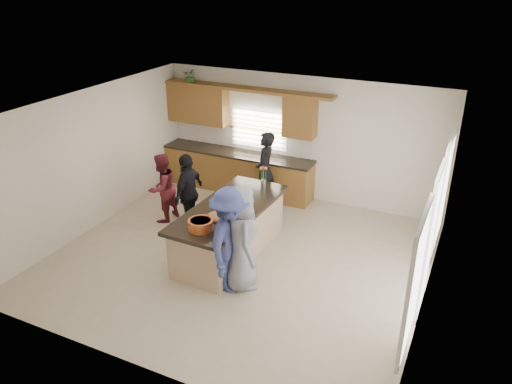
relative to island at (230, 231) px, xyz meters
The scene contains 18 objects.
floor 0.52m from the island, 22.28° to the right, with size 6.50×6.50×0.00m, color beige.
room_shell 1.47m from the island, 22.28° to the right, with size 6.52×6.02×2.81m.
back_cabinetry 2.94m from the island, 115.03° to the left, with size 4.08×0.66×2.46m.
right_wall_glazing 3.58m from the island, ahead, with size 0.06×4.00×2.25m.
island is the anchor object (origin of this frame).
platter_front 0.72m from the island, 87.62° to the right, with size 0.40×0.40×0.16m.
platter_mid 0.65m from the island, 75.74° to the left, with size 0.40×0.40×0.16m.
platter_back 0.81m from the island, 95.74° to the left, with size 0.40×0.40×0.16m.
salad_bowl 1.11m from the island, 91.92° to the right, with size 0.41×0.41×0.17m.
clear_cup 1.06m from the island, 79.70° to the right, with size 0.07×0.07×0.09m, color white.
plate_stack 0.95m from the island, 95.39° to the left, with size 0.22×0.22×0.05m, color #BC8CCD.
flower_vase 1.30m from the island, 79.65° to the left, with size 0.14×0.14×0.43m.
potted_plant 4.22m from the island, 131.57° to the left, with size 0.33×0.29×0.37m, color #387A31.
woman_left_back 2.10m from the island, 96.22° to the left, with size 0.63×0.41×1.72m, color black.
woman_left_mid 1.99m from the island, 163.04° to the left, with size 0.71×0.56×1.47m, color maroon.
woman_left_front 1.30m from the island, 158.49° to the left, with size 0.96×0.40×1.63m, color black.
woman_right_back 1.21m from the island, 61.26° to the right, with size 1.17×0.67×1.81m, color navy.
woman_right_front 1.15m from the island, 52.07° to the right, with size 0.88×0.57×1.80m, color gray.
Camera 1 is at (3.64, -6.97, 4.92)m, focal length 35.00 mm.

